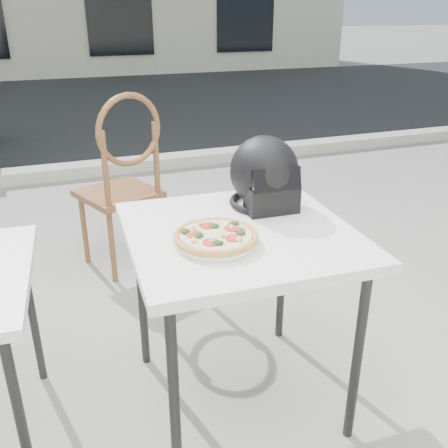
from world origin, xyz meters
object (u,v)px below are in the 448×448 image
object	(u,v)px
cafe_chair_main	(123,175)
plate	(216,241)
helmet	(265,176)
pizza	(216,236)
cafe_table_main	(240,246)

from	to	relation	value
cafe_chair_main	plate	bearing A→B (deg)	71.78
cafe_chair_main	helmet	bearing A→B (deg)	87.78
cafe_chair_main	pizza	bearing A→B (deg)	71.78
helmet	cafe_chair_main	bearing A→B (deg)	112.12
plate	helmet	bearing A→B (deg)	41.76
plate	helmet	size ratio (longest dim) A/B	0.96
cafe_table_main	plate	world-z (taller)	plate
cafe_table_main	plate	xyz separation A→B (m)	(-0.13, -0.09, 0.08)
cafe_table_main	cafe_chair_main	size ratio (longest dim) A/B	0.77
cafe_table_main	cafe_chair_main	xyz separation A→B (m)	(-0.23, 1.37, -0.09)
pizza	plate	bearing A→B (deg)	-98.87
cafe_table_main	helmet	distance (m)	0.35
cafe_table_main	plate	distance (m)	0.18
plate	pizza	distance (m)	0.02
plate	cafe_chair_main	bearing A→B (deg)	93.92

